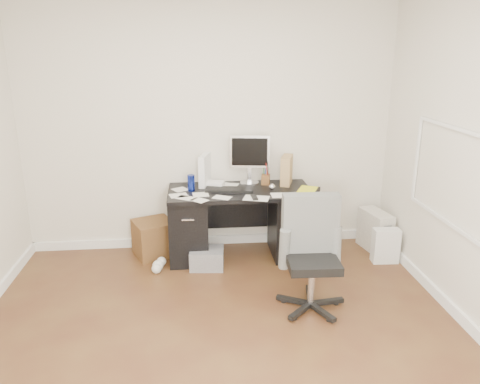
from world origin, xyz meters
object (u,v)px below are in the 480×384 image
(office_chair, at_px, (313,256))
(wicker_basket, at_px, (154,238))
(desk, at_px, (240,221))
(keyboard, at_px, (229,190))
(pc_tower, at_px, (375,231))
(lcd_monitor, at_px, (250,159))

(office_chair, xyz_separation_m, wicker_basket, (-1.44, 1.25, -0.30))
(desk, height_order, keyboard, keyboard)
(keyboard, relative_size, wicker_basket, 1.28)
(desk, bearing_deg, pc_tower, 0.31)
(desk, xyz_separation_m, lcd_monitor, (0.13, 0.22, 0.62))
(lcd_monitor, height_order, pc_tower, lcd_monitor)
(office_chair, bearing_deg, pc_tower, 50.99)
(lcd_monitor, height_order, keyboard, lcd_monitor)
(lcd_monitor, distance_m, wicker_basket, 1.35)
(desk, distance_m, keyboard, 0.38)
(desk, xyz_separation_m, office_chair, (0.51, -1.14, 0.10))
(lcd_monitor, xyz_separation_m, wicker_basket, (-1.06, -0.12, -0.83))
(pc_tower, relative_size, wicker_basket, 1.14)
(office_chair, height_order, pc_tower, office_chair)
(lcd_monitor, bearing_deg, desk, -111.89)
(desk, bearing_deg, office_chair, -66.10)
(pc_tower, bearing_deg, keyboard, 170.03)
(pc_tower, distance_m, wicker_basket, 2.46)
(keyboard, xyz_separation_m, wicker_basket, (-0.82, 0.13, -0.57))
(desk, relative_size, wicker_basket, 3.84)
(wicker_basket, bearing_deg, desk, -6.28)
(wicker_basket, bearing_deg, office_chair, -40.87)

